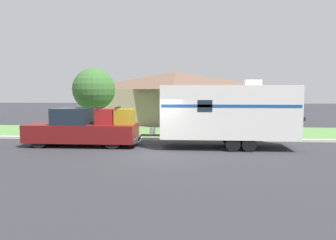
% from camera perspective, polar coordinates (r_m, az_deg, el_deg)
% --- Properties ---
extents(ground_plane, '(120.00, 120.00, 0.00)m').
position_cam_1_polar(ground_plane, '(15.62, -2.30, -5.60)').
color(ground_plane, '#2D2D33').
extents(curb_strip, '(80.00, 0.30, 0.14)m').
position_cam_1_polar(curb_strip, '(19.29, -1.02, -3.32)').
color(curb_strip, beige).
rests_on(curb_strip, ground_plane).
extents(lawn_strip, '(80.00, 7.00, 0.03)m').
position_cam_1_polar(lawn_strip, '(22.90, -0.18, -2.11)').
color(lawn_strip, '#568442').
rests_on(lawn_strip, ground_plane).
extents(house_across_street, '(13.62, 8.62, 4.65)m').
position_cam_1_polar(house_across_street, '(30.21, 1.47, 4.20)').
color(house_across_street, gray).
rests_on(house_across_street, ground_plane).
extents(pickup_truck, '(5.86, 2.00, 2.08)m').
position_cam_1_polar(pickup_truck, '(17.79, -14.52, -1.44)').
color(pickup_truck, black).
rests_on(pickup_truck, ground_plane).
extents(travel_trailer, '(7.82, 2.43, 3.45)m').
position_cam_1_polar(travel_trailer, '(16.86, 10.39, 1.45)').
color(travel_trailer, black).
rests_on(travel_trailer, ground_plane).
extents(mailbox, '(0.48, 0.20, 1.36)m').
position_cam_1_polar(mailbox, '(20.66, 22.12, -0.41)').
color(mailbox, brown).
rests_on(mailbox, ground_plane).
extents(tree_in_yard, '(2.78, 2.78, 4.38)m').
position_cam_1_polar(tree_in_yard, '(22.07, -12.80, 5.21)').
color(tree_in_yard, brown).
rests_on(tree_in_yard, ground_plane).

